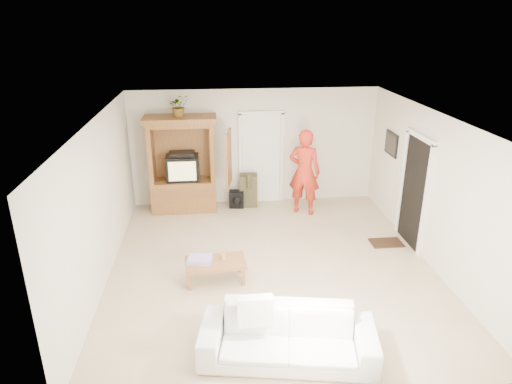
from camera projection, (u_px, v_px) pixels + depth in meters
floor at (271, 265)px, 7.95m from camera, size 6.00×6.00×0.00m
ceiling at (273, 118)px, 7.00m from camera, size 6.00×6.00×0.00m
wall_back at (254, 147)px, 10.26m from camera, size 5.50×0.00×5.50m
wall_front at (311, 304)px, 4.69m from camera, size 5.50×0.00×5.50m
wall_left at (100, 203)px, 7.22m from camera, size 0.00×6.00×6.00m
wall_right at (433, 190)px, 7.73m from camera, size 0.00×6.00×6.00m
armoire at (184, 171)px, 9.94m from camera, size 1.82×1.14×2.10m
door_back at (261, 159)px, 10.34m from camera, size 0.85×0.05×2.04m
doorway_right at (414, 193)px, 8.39m from camera, size 0.05×0.90×2.04m
framed_picture at (391, 144)px, 9.38m from camera, size 0.03×0.60×0.48m
doormat at (386, 243)px, 8.71m from camera, size 0.60×0.40×0.02m
plant at (179, 106)px, 9.39m from camera, size 0.50×0.46×0.45m
man at (304, 172)px, 9.76m from camera, size 0.81×0.69×1.87m
sofa at (288, 336)px, 5.70m from camera, size 2.31×1.22×0.64m
coffee_table at (215, 264)px, 7.38m from camera, size 1.01×0.60×0.36m
towel at (200, 260)px, 7.33m from camera, size 0.42×0.34×0.08m
candle at (223, 257)px, 7.40m from camera, size 0.08×0.08×0.10m
backpack_black at (237, 200)px, 10.25m from camera, size 0.35×0.23×0.40m
backpack_olive at (248, 190)px, 10.31m from camera, size 0.42×0.32×0.75m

